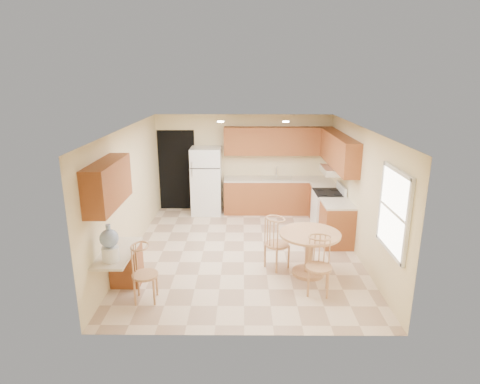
{
  "coord_description": "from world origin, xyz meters",
  "views": [
    {
      "loc": [
        -0.03,
        -7.5,
        3.44
      ],
      "look_at": [
        -0.08,
        0.3,
        1.17
      ],
      "focal_mm": 30.0,
      "sensor_mm": 36.0,
      "label": 1
    }
  ],
  "objects_px": {
    "dining_table": "(309,247)",
    "chair_table_a": "(278,240)",
    "water_crock": "(110,244)",
    "chair_desk": "(143,270)",
    "refrigerator": "(206,181)",
    "stove": "(328,211)",
    "chair_table_b": "(320,263)"
  },
  "relations": [
    {
      "from": "stove",
      "to": "dining_table",
      "type": "distance_m",
      "value": 2.27
    },
    {
      "from": "stove",
      "to": "chair_table_a",
      "type": "distance_m",
      "value": 2.38
    },
    {
      "from": "dining_table",
      "to": "water_crock",
      "type": "relative_size",
      "value": 1.86
    },
    {
      "from": "refrigerator",
      "to": "dining_table",
      "type": "bearing_deg",
      "value": -57.89
    },
    {
      "from": "refrigerator",
      "to": "stove",
      "type": "xyz_separation_m",
      "value": [
        2.88,
        -1.22,
        -0.39
      ]
    },
    {
      "from": "refrigerator",
      "to": "stove",
      "type": "bearing_deg",
      "value": -22.99
    },
    {
      "from": "stove",
      "to": "chair_table_a",
      "type": "relative_size",
      "value": 1.12
    },
    {
      "from": "dining_table",
      "to": "water_crock",
      "type": "bearing_deg",
      "value": -161.46
    },
    {
      "from": "dining_table",
      "to": "chair_table_a",
      "type": "xyz_separation_m",
      "value": [
        -0.55,
        0.16,
        0.08
      ]
    },
    {
      "from": "water_crock",
      "to": "stove",
      "type": "bearing_deg",
      "value": 39.18
    },
    {
      "from": "refrigerator",
      "to": "chair_desk",
      "type": "distance_m",
      "value": 4.39
    },
    {
      "from": "chair_table_b",
      "to": "stove",
      "type": "bearing_deg",
      "value": -93.73
    },
    {
      "from": "dining_table",
      "to": "chair_table_a",
      "type": "distance_m",
      "value": 0.58
    },
    {
      "from": "chair_table_a",
      "to": "chair_table_b",
      "type": "xyz_separation_m",
      "value": [
        0.6,
        -0.9,
        -0.01
      ]
    },
    {
      "from": "chair_table_b",
      "to": "chair_desk",
      "type": "xyz_separation_m",
      "value": [
        -2.76,
        -0.24,
        -0.02
      ]
    },
    {
      "from": "refrigerator",
      "to": "water_crock",
      "type": "height_order",
      "value": "refrigerator"
    },
    {
      "from": "chair_table_a",
      "to": "water_crock",
      "type": "relative_size",
      "value": 1.7
    },
    {
      "from": "stove",
      "to": "dining_table",
      "type": "xyz_separation_m",
      "value": [
        -0.77,
        -2.14,
        0.05
      ]
    },
    {
      "from": "refrigerator",
      "to": "water_crock",
      "type": "bearing_deg",
      "value": -103.37
    },
    {
      "from": "chair_table_a",
      "to": "chair_desk",
      "type": "height_order",
      "value": "chair_table_a"
    },
    {
      "from": "stove",
      "to": "chair_desk",
      "type": "distance_m",
      "value": 4.67
    },
    {
      "from": "chair_table_b",
      "to": "water_crock",
      "type": "height_order",
      "value": "water_crock"
    },
    {
      "from": "chair_desk",
      "to": "stove",
      "type": "bearing_deg",
      "value": 128.22
    },
    {
      "from": "dining_table",
      "to": "chair_desk",
      "type": "relative_size",
      "value": 1.15
    },
    {
      "from": "chair_table_b",
      "to": "chair_table_a",
      "type": "bearing_deg",
      "value": -46.02
    },
    {
      "from": "refrigerator",
      "to": "chair_table_b",
      "type": "bearing_deg",
      "value": -62.24
    },
    {
      "from": "chair_table_a",
      "to": "chair_table_b",
      "type": "relative_size",
      "value": 1.02
    },
    {
      "from": "chair_desk",
      "to": "water_crock",
      "type": "bearing_deg",
      "value": -84.41
    },
    {
      "from": "chair_table_b",
      "to": "dining_table",
      "type": "bearing_deg",
      "value": -75.9
    },
    {
      "from": "dining_table",
      "to": "chair_table_a",
      "type": "height_order",
      "value": "chair_table_a"
    },
    {
      "from": "dining_table",
      "to": "chair_desk",
      "type": "bearing_deg",
      "value": -160.01
    },
    {
      "from": "chair_desk",
      "to": "water_crock",
      "type": "height_order",
      "value": "water_crock"
    }
  ]
}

